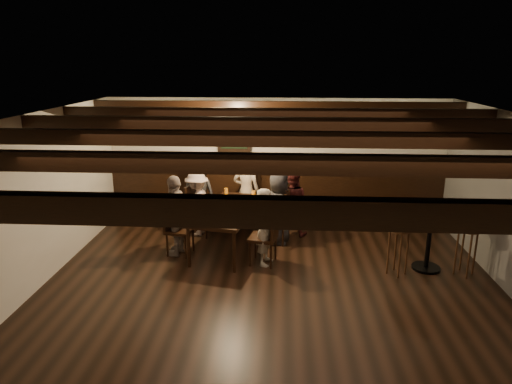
# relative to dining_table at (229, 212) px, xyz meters

# --- Properties ---
(room) EXTENTS (7.00, 7.00, 7.00)m
(room) POSITION_rel_dining_table_xyz_m (0.47, 0.22, 0.43)
(room) COLOR black
(room) RESTS_ON ground
(dining_table) EXTENTS (1.20, 2.00, 0.70)m
(dining_table) POSITION_rel_dining_table_xyz_m (0.00, 0.00, 0.00)
(dining_table) COLOR black
(dining_table) RESTS_ON floor
(chair_left_near) EXTENTS (0.50, 0.50, 0.92)m
(chair_left_near) POSITION_rel_dining_table_xyz_m (-0.62, 0.58, -0.36)
(chair_left_near) COLOR black
(chair_left_near) RESTS_ON floor
(chair_left_far) EXTENTS (0.46, 0.46, 0.86)m
(chair_left_far) POSITION_rel_dining_table_xyz_m (-0.79, -0.30, -0.38)
(chair_left_far) COLOR black
(chair_left_far) RESTS_ON floor
(chair_right_near) EXTENTS (0.49, 0.49, 0.92)m
(chair_right_near) POSITION_rel_dining_table_xyz_m (0.79, 0.30, -0.36)
(chair_right_near) COLOR black
(chair_right_near) RESTS_ON floor
(chair_right_far) EXTENTS (0.48, 0.48, 0.90)m
(chair_right_far) POSITION_rel_dining_table_xyz_m (0.62, -0.58, -0.37)
(chair_right_far) COLOR black
(chair_right_far) RESTS_ON floor
(person_bench_left) EXTENTS (0.70, 0.53, 1.30)m
(person_bench_left) POSITION_rel_dining_table_xyz_m (-0.70, 1.06, 0.00)
(person_bench_left) COLOR #2A2A2D
(person_bench_left) RESTS_ON floor
(person_bench_centre) EXTENTS (0.57, 0.43, 1.40)m
(person_bench_centre) POSITION_rel_dining_table_xyz_m (0.21, 1.03, 0.06)
(person_bench_centre) COLOR #A09280
(person_bench_centre) RESTS_ON floor
(person_bench_right) EXTENTS (0.67, 0.57, 1.21)m
(person_bench_right) POSITION_rel_dining_table_xyz_m (1.06, 0.70, -0.04)
(person_bench_right) COLOR #4F1B1B
(person_bench_right) RESTS_ON floor
(person_left_near) EXTENTS (0.58, 0.84, 1.18)m
(person_left_near) POSITION_rel_dining_table_xyz_m (-0.65, 0.59, -0.05)
(person_left_near) COLOR #AE9993
(person_left_near) RESTS_ON floor
(person_left_far) EXTENTS (0.47, 0.83, 1.33)m
(person_left_far) POSITION_rel_dining_table_xyz_m (-0.82, -0.29, 0.02)
(person_left_far) COLOR gray
(person_left_far) RESTS_ON floor
(person_right_near) EXTENTS (0.52, 0.68, 1.26)m
(person_right_near) POSITION_rel_dining_table_xyz_m (0.82, 0.29, -0.01)
(person_right_near) COLOR black
(person_right_near) RESTS_ON floor
(person_right_far) EXTENTS (0.38, 0.50, 1.22)m
(person_right_far) POSITION_rel_dining_table_xyz_m (0.65, -0.59, -0.03)
(person_right_far) COLOR #9E9886
(person_right_far) RESTS_ON floor
(pint_a) EXTENTS (0.07, 0.07, 0.14)m
(pint_a) POSITION_rel_dining_table_xyz_m (-0.14, 0.74, 0.13)
(pint_a) COLOR #BF7219
(pint_a) RESTS_ON dining_table
(pint_b) EXTENTS (0.07, 0.07, 0.14)m
(pint_b) POSITION_rel_dining_table_xyz_m (0.37, 0.59, 0.13)
(pint_b) COLOR #BF7219
(pint_b) RESTS_ON dining_table
(pint_c) EXTENTS (0.07, 0.07, 0.14)m
(pint_c) POSITION_rel_dining_table_xyz_m (-0.27, 0.16, 0.13)
(pint_c) COLOR #BF7219
(pint_c) RESTS_ON dining_table
(pint_d) EXTENTS (0.07, 0.07, 0.14)m
(pint_d) POSITION_rel_dining_table_xyz_m (0.33, 0.14, 0.13)
(pint_d) COLOR silver
(pint_d) RESTS_ON dining_table
(pint_e) EXTENTS (0.07, 0.07, 0.14)m
(pint_e) POSITION_rel_dining_table_xyz_m (-0.30, -0.40, 0.13)
(pint_e) COLOR #BF7219
(pint_e) RESTS_ON dining_table
(pint_f) EXTENTS (0.07, 0.07, 0.14)m
(pint_f) POSITION_rel_dining_table_xyz_m (0.09, -0.58, 0.13)
(pint_f) COLOR silver
(pint_f) RESTS_ON dining_table
(pint_g) EXTENTS (0.07, 0.07, 0.14)m
(pint_g) POSITION_rel_dining_table_xyz_m (-0.11, -0.79, 0.13)
(pint_g) COLOR #BF7219
(pint_g) RESTS_ON dining_table
(plate_near) EXTENTS (0.24, 0.24, 0.01)m
(plate_near) POSITION_rel_dining_table_xyz_m (-0.29, -0.66, 0.07)
(plate_near) COLOR white
(plate_near) RESTS_ON dining_table
(plate_far) EXTENTS (0.24, 0.24, 0.01)m
(plate_far) POSITION_rel_dining_table_xyz_m (0.12, -0.33, 0.07)
(plate_far) COLOR white
(plate_far) RESTS_ON dining_table
(condiment_caddy) EXTENTS (0.15, 0.10, 0.12)m
(condiment_caddy) POSITION_rel_dining_table_xyz_m (-0.01, -0.05, 0.12)
(condiment_caddy) COLOR black
(condiment_caddy) RESTS_ON dining_table
(candle) EXTENTS (0.05, 0.05, 0.05)m
(candle) POSITION_rel_dining_table_xyz_m (0.18, 0.27, 0.08)
(candle) COLOR beige
(candle) RESTS_ON dining_table
(high_top_table) EXTENTS (0.58, 0.58, 1.03)m
(high_top_table) POSITION_rel_dining_table_xyz_m (3.10, -0.64, 0.03)
(high_top_table) COLOR black
(high_top_table) RESTS_ON floor
(bar_stool_left) EXTENTS (0.38, 0.39, 1.05)m
(bar_stool_left) POSITION_rel_dining_table_xyz_m (2.61, -0.85, -0.26)
(bar_stool_left) COLOR #361E11
(bar_stool_left) RESTS_ON floor
(bar_stool_right) EXTENTS (0.38, 0.39, 1.05)m
(bar_stool_right) POSITION_rel_dining_table_xyz_m (3.61, -0.80, -0.26)
(bar_stool_right) COLOR #361E11
(bar_stool_right) RESTS_ON floor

